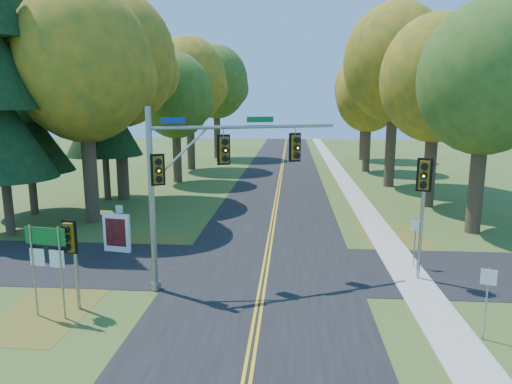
# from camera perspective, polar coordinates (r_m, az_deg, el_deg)

# --- Properties ---
(ground) EXTENTS (160.00, 160.00, 0.00)m
(ground) POSITION_cam_1_polar(r_m,az_deg,el_deg) (18.92, 0.83, -11.53)
(ground) COLOR #36521C
(ground) RESTS_ON ground
(road_main) EXTENTS (8.00, 160.00, 0.02)m
(road_main) POSITION_cam_1_polar(r_m,az_deg,el_deg) (18.92, 0.83, -11.50)
(road_main) COLOR black
(road_main) RESTS_ON ground
(road_cross) EXTENTS (60.00, 6.00, 0.02)m
(road_cross) POSITION_cam_1_polar(r_m,az_deg,el_deg) (20.78, 1.19, -9.41)
(road_cross) COLOR black
(road_cross) RESTS_ON ground
(centerline_left) EXTENTS (0.10, 160.00, 0.01)m
(centerline_left) POSITION_cam_1_polar(r_m,az_deg,el_deg) (18.92, 0.53, -11.45)
(centerline_left) COLOR gold
(centerline_left) RESTS_ON road_main
(centerline_right) EXTENTS (0.10, 160.00, 0.01)m
(centerline_right) POSITION_cam_1_polar(r_m,az_deg,el_deg) (18.91, 1.14, -11.47)
(centerline_right) COLOR gold
(centerline_right) RESTS_ON road_main
(sidewalk_east) EXTENTS (1.60, 160.00, 0.06)m
(sidewalk_east) POSITION_cam_1_polar(r_m,az_deg,el_deg) (19.56, 19.66, -11.34)
(sidewalk_east) COLOR #9E998E
(sidewalk_east) RESTS_ON ground
(leaf_patch_w_near) EXTENTS (4.00, 6.00, 0.00)m
(leaf_patch_w_near) POSITION_cam_1_polar(r_m,az_deg,el_deg) (23.88, -14.41, -7.04)
(leaf_patch_w_near) COLOR brown
(leaf_patch_w_near) RESTS_ON ground
(leaf_patch_e) EXTENTS (3.50, 8.00, 0.00)m
(leaf_patch_e) POSITION_cam_1_polar(r_m,az_deg,el_deg) (25.19, 17.47, -6.26)
(leaf_patch_e) COLOR brown
(leaf_patch_e) RESTS_ON ground
(leaf_patch_w_far) EXTENTS (3.00, 5.00, 0.00)m
(leaf_patch_w_far) POSITION_cam_1_polar(r_m,az_deg,el_deg) (18.30, -24.71, -13.37)
(leaf_patch_w_far) COLOR brown
(leaf_patch_w_far) RESTS_ON ground
(tree_w_a) EXTENTS (8.00, 8.00, 14.15)m
(tree_w_a) POSITION_cam_1_polar(r_m,az_deg,el_deg) (29.58, -20.64, 14.62)
(tree_w_a) COLOR #38281C
(tree_w_a) RESTS_ON ground
(tree_e_a) EXTENTS (7.20, 7.20, 12.73)m
(tree_e_a) POSITION_cam_1_polar(r_m,az_deg,el_deg) (28.27, 26.89, 12.42)
(tree_e_a) COLOR #38281C
(tree_e_a) RESTS_ON ground
(tree_w_b) EXTENTS (8.60, 8.60, 15.38)m
(tree_w_b) POSITION_cam_1_polar(r_m,az_deg,el_deg) (36.23, -16.88, 15.43)
(tree_w_b) COLOR #38281C
(tree_w_b) RESTS_ON ground
(tree_e_b) EXTENTS (7.60, 7.60, 13.33)m
(tree_e_b) POSITION_cam_1_polar(r_m,az_deg,el_deg) (34.52, 21.67, 12.94)
(tree_e_b) COLOR #38281C
(tree_e_b) RESTS_ON ground
(tree_w_c) EXTENTS (6.80, 6.80, 11.91)m
(tree_w_c) POSITION_cam_1_polar(r_m,az_deg,el_deg) (43.26, -9.96, 11.70)
(tree_w_c) COLOR #38281C
(tree_w_c) RESTS_ON ground
(tree_e_c) EXTENTS (8.80, 8.80, 15.79)m
(tree_e_c) POSITION_cam_1_polar(r_m,az_deg,el_deg) (42.21, 17.08, 15.11)
(tree_e_c) COLOR #38281C
(tree_e_c) RESTS_ON ground
(tree_w_d) EXTENTS (8.20, 8.20, 14.56)m
(tree_w_d) POSITION_cam_1_polar(r_m,az_deg,el_deg) (51.93, -8.24, 13.62)
(tree_w_d) COLOR #38281C
(tree_w_d) RESTS_ON ground
(tree_e_d) EXTENTS (7.00, 7.00, 12.32)m
(tree_e_d) POSITION_cam_1_polar(r_m,az_deg,el_deg) (51.00, 13.99, 11.73)
(tree_e_d) COLOR #38281C
(tree_e_d) RESTS_ON ground
(tree_w_e) EXTENTS (8.40, 8.40, 14.97)m
(tree_w_e) POSITION_cam_1_polar(r_m,az_deg,el_deg) (62.42, -4.90, 13.48)
(tree_w_e) COLOR #38281C
(tree_w_e) RESTS_ON ground
(tree_e_e) EXTENTS (7.80, 7.80, 13.74)m
(tree_e_e) POSITION_cam_1_polar(r_m,az_deg,el_deg) (61.78, 13.53, 12.43)
(tree_e_e) COLOR #38281C
(tree_e_e) RESTS_ON ground
(pine_b) EXTENTS (5.60, 5.60, 17.31)m
(pine_b) POSITION_cam_1_polar(r_m,az_deg,el_deg) (33.21, -27.08, 11.36)
(pine_b) COLOR #38281C
(pine_b) RESTS_ON ground
(pine_c) EXTENTS (5.60, 5.60, 20.56)m
(pine_c) POSITION_cam_1_polar(r_m,az_deg,el_deg) (36.39, -18.93, 14.23)
(pine_c) COLOR #38281C
(pine_c) RESTS_ON ground
(traffic_mast) EXTENTS (7.27, 3.53, 7.16)m
(traffic_mast) POSITION_cam_1_polar(r_m,az_deg,el_deg) (17.93, -6.83, 2.43)
(traffic_mast) COLOR gray
(traffic_mast) RESTS_ON ground
(east_signal_pole) EXTENTS (0.57, 0.69, 5.14)m
(east_signal_pole) POSITION_cam_1_polar(r_m,az_deg,el_deg) (19.40, 20.20, 0.37)
(east_signal_pole) COLOR #93959B
(east_signal_pole) RESTS_ON ground
(ped_signal_pole) EXTENTS (0.53, 0.61, 3.34)m
(ped_signal_pole) POSITION_cam_1_polar(r_m,az_deg,el_deg) (17.06, -22.14, -6.04)
(ped_signal_pole) COLOR #92949A
(ped_signal_pole) RESTS_ON ground
(route_sign_cluster) EXTENTS (1.51, 0.29, 3.27)m
(route_sign_cluster) POSITION_cam_1_polar(r_m,az_deg,el_deg) (17.00, -24.74, -6.95)
(route_sign_cluster) COLOR gray
(route_sign_cluster) RESTS_ON ground
(info_kiosk) EXTENTS (1.41, 0.42, 1.93)m
(info_kiosk) POSITION_cam_1_polar(r_m,az_deg,el_deg) (23.66, -17.01, -4.93)
(info_kiosk) COLOR white
(info_kiosk) RESTS_ON ground
(reg_sign_e_north) EXTENTS (0.43, 0.10, 2.25)m
(reg_sign_e_north) POSITION_cam_1_polar(r_m,az_deg,el_deg) (21.53, 19.31, -5.01)
(reg_sign_e_north) COLOR gray
(reg_sign_e_north) RESTS_ON ground
(reg_sign_e_south) EXTENTS (0.44, 0.16, 2.38)m
(reg_sign_e_south) POSITION_cam_1_polar(r_m,az_deg,el_deg) (15.92, 26.95, -10.90)
(reg_sign_e_south) COLOR gray
(reg_sign_e_south) RESTS_ON ground
(reg_sign_w) EXTENTS (0.39, 0.06, 2.02)m
(reg_sign_w) POSITION_cam_1_polar(r_m,az_deg,el_deg) (25.37, -16.68, -2.87)
(reg_sign_w) COLOR gray
(reg_sign_w) RESTS_ON ground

